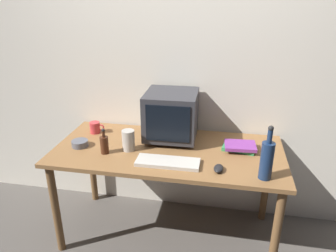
{
  "coord_description": "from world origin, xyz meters",
  "views": [
    {
      "loc": [
        0.39,
        -2.03,
        1.81
      ],
      "look_at": [
        0.0,
        0.0,
        0.94
      ],
      "focal_mm": 34.22,
      "sensor_mm": 36.0,
      "label": 1
    }
  ],
  "objects_px": {
    "bottle_short": "(104,144)",
    "book_stack": "(240,147)",
    "bottle_tall": "(267,159)",
    "cd_spindle": "(80,143)",
    "metal_canister": "(128,140)",
    "crt_monitor": "(171,115)",
    "computer_mouse": "(219,168)",
    "mug": "(95,128)",
    "keyboard": "(168,162)"
  },
  "relations": [
    {
      "from": "computer_mouse",
      "to": "mug",
      "type": "xyz_separation_m",
      "value": [
        -1.0,
        0.42,
        0.03
      ]
    },
    {
      "from": "computer_mouse",
      "to": "cd_spindle",
      "type": "height_order",
      "value": "cd_spindle"
    },
    {
      "from": "bottle_tall",
      "to": "mug",
      "type": "bearing_deg",
      "value": 160.62
    },
    {
      "from": "bottle_tall",
      "to": "keyboard",
      "type": "bearing_deg",
      "value": 174.33
    },
    {
      "from": "cd_spindle",
      "to": "keyboard",
      "type": "bearing_deg",
      "value": -11.28
    },
    {
      "from": "crt_monitor",
      "to": "metal_canister",
      "type": "relative_size",
      "value": 2.64
    },
    {
      "from": "bottle_tall",
      "to": "metal_canister",
      "type": "bearing_deg",
      "value": 167.25
    },
    {
      "from": "bottle_tall",
      "to": "cd_spindle",
      "type": "xyz_separation_m",
      "value": [
        -1.29,
        0.2,
        -0.11
      ]
    },
    {
      "from": "bottle_tall",
      "to": "mug",
      "type": "xyz_separation_m",
      "value": [
        -1.28,
        0.45,
        -0.09
      ]
    },
    {
      "from": "computer_mouse",
      "to": "cd_spindle",
      "type": "relative_size",
      "value": 0.83
    },
    {
      "from": "bottle_short",
      "to": "mug",
      "type": "height_order",
      "value": "bottle_short"
    },
    {
      "from": "computer_mouse",
      "to": "metal_canister",
      "type": "relative_size",
      "value": 0.67
    },
    {
      "from": "book_stack",
      "to": "mug",
      "type": "height_order",
      "value": "mug"
    },
    {
      "from": "bottle_short",
      "to": "book_stack",
      "type": "bearing_deg",
      "value": 13.39
    },
    {
      "from": "crt_monitor",
      "to": "bottle_tall",
      "type": "xyz_separation_m",
      "value": [
        0.66,
        -0.45,
        -0.06
      ]
    },
    {
      "from": "bottle_short",
      "to": "cd_spindle",
      "type": "distance_m",
      "value": 0.23
    },
    {
      "from": "cd_spindle",
      "to": "mug",
      "type": "bearing_deg",
      "value": 86.37
    },
    {
      "from": "bottle_short",
      "to": "keyboard",
      "type": "bearing_deg",
      "value": -8.48
    },
    {
      "from": "book_stack",
      "to": "keyboard",
      "type": "bearing_deg",
      "value": -148.11
    },
    {
      "from": "mug",
      "to": "metal_canister",
      "type": "height_order",
      "value": "metal_canister"
    },
    {
      "from": "mug",
      "to": "metal_canister",
      "type": "bearing_deg",
      "value": -34.25
    },
    {
      "from": "crt_monitor",
      "to": "book_stack",
      "type": "distance_m",
      "value": 0.55
    },
    {
      "from": "keyboard",
      "to": "mug",
      "type": "xyz_separation_m",
      "value": [
        -0.67,
        0.39,
        0.03
      ]
    },
    {
      "from": "bottle_tall",
      "to": "crt_monitor",
      "type": "bearing_deg",
      "value": 145.54
    },
    {
      "from": "mug",
      "to": "cd_spindle",
      "type": "height_order",
      "value": "mug"
    },
    {
      "from": "keyboard",
      "to": "metal_canister",
      "type": "relative_size",
      "value": 2.8
    },
    {
      "from": "crt_monitor",
      "to": "metal_canister",
      "type": "distance_m",
      "value": 0.38
    },
    {
      "from": "computer_mouse",
      "to": "book_stack",
      "type": "relative_size",
      "value": 0.41
    },
    {
      "from": "book_stack",
      "to": "mug",
      "type": "relative_size",
      "value": 2.05
    },
    {
      "from": "crt_monitor",
      "to": "mug",
      "type": "height_order",
      "value": "crt_monitor"
    },
    {
      "from": "computer_mouse",
      "to": "mug",
      "type": "relative_size",
      "value": 0.83
    },
    {
      "from": "metal_canister",
      "to": "bottle_tall",
      "type": "bearing_deg",
      "value": -12.75
    },
    {
      "from": "book_stack",
      "to": "cd_spindle",
      "type": "relative_size",
      "value": 2.05
    },
    {
      "from": "crt_monitor",
      "to": "book_stack",
      "type": "xyz_separation_m",
      "value": [
        0.51,
        -0.1,
        -0.17
      ]
    },
    {
      "from": "book_stack",
      "to": "metal_canister",
      "type": "xyz_separation_m",
      "value": [
        -0.78,
        -0.14,
        0.05
      ]
    },
    {
      "from": "bottle_tall",
      "to": "book_stack",
      "type": "bearing_deg",
      "value": 112.33
    },
    {
      "from": "keyboard",
      "to": "bottle_tall",
      "type": "distance_m",
      "value": 0.63
    },
    {
      "from": "computer_mouse",
      "to": "book_stack",
      "type": "xyz_separation_m",
      "value": [
        0.13,
        0.32,
        0.01
      ]
    },
    {
      "from": "bottle_tall",
      "to": "book_stack",
      "type": "distance_m",
      "value": 0.39
    },
    {
      "from": "bottle_tall",
      "to": "bottle_short",
      "type": "height_order",
      "value": "bottle_tall"
    },
    {
      "from": "crt_monitor",
      "to": "book_stack",
      "type": "height_order",
      "value": "crt_monitor"
    },
    {
      "from": "metal_canister",
      "to": "cd_spindle",
      "type": "bearing_deg",
      "value": -178.03
    },
    {
      "from": "crt_monitor",
      "to": "keyboard",
      "type": "bearing_deg",
      "value": -83.08
    },
    {
      "from": "book_stack",
      "to": "metal_canister",
      "type": "distance_m",
      "value": 0.8
    },
    {
      "from": "bottle_tall",
      "to": "metal_canister",
      "type": "xyz_separation_m",
      "value": [
        -0.93,
        0.21,
        -0.06
      ]
    },
    {
      "from": "crt_monitor",
      "to": "metal_canister",
      "type": "height_order",
      "value": "crt_monitor"
    },
    {
      "from": "keyboard",
      "to": "mug",
      "type": "distance_m",
      "value": 0.77
    },
    {
      "from": "crt_monitor",
      "to": "cd_spindle",
      "type": "height_order",
      "value": "crt_monitor"
    },
    {
      "from": "crt_monitor",
      "to": "mug",
      "type": "relative_size",
      "value": 3.3
    },
    {
      "from": "crt_monitor",
      "to": "cd_spindle",
      "type": "relative_size",
      "value": 3.3
    }
  ]
}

